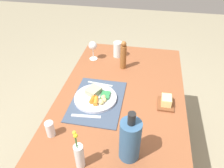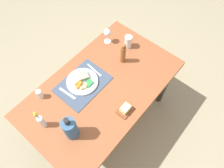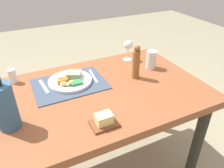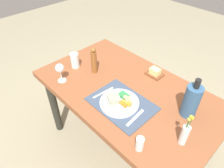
% 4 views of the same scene
% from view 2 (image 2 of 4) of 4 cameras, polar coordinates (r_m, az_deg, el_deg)
% --- Properties ---
extents(ground_plane, '(8.00, 8.00, 0.00)m').
position_cam_2_polar(ground_plane, '(2.47, -2.12, -9.46)').
color(ground_plane, gray).
extents(dining_table, '(1.40, 0.83, 0.75)m').
position_cam_2_polar(dining_table, '(1.88, -2.76, -2.31)').
color(dining_table, brown).
rests_on(dining_table, ground_plane).
extents(placemat, '(0.44, 0.32, 0.01)m').
position_cam_2_polar(placemat, '(1.82, -7.93, 0.01)').
color(placemat, '#3B495F').
rests_on(placemat, dining_table).
extents(dinner_plate, '(0.27, 0.27, 0.06)m').
position_cam_2_polar(dinner_plate, '(1.81, -8.05, 0.75)').
color(dinner_plate, silver).
rests_on(dinner_plate, placemat).
extents(fork, '(0.03, 0.18, 0.00)m').
position_cam_2_polar(fork, '(1.88, -4.86, 3.82)').
color(fork, silver).
rests_on(fork, placemat).
extents(knife, '(0.03, 0.18, 0.00)m').
position_cam_2_polar(knife, '(1.79, -12.03, -2.55)').
color(knife, silver).
rests_on(knife, placemat).
extents(cooler_bottle, '(0.10, 0.10, 0.29)m').
position_cam_2_polar(cooler_bottle, '(1.54, -11.26, -11.81)').
color(cooler_bottle, '#345A81').
rests_on(cooler_bottle, dining_table).
extents(flower_vase, '(0.04, 0.04, 0.24)m').
position_cam_2_polar(flower_vase, '(1.66, -18.63, -9.60)').
color(flower_vase, silver).
rests_on(flower_vase, dining_table).
extents(water_tumbler, '(0.07, 0.07, 0.13)m').
position_cam_2_polar(water_tumbler, '(2.01, 4.41, 11.25)').
color(water_tumbler, silver).
rests_on(water_tumbler, dining_table).
extents(pepper_mill, '(0.05, 0.05, 0.23)m').
position_cam_2_polar(pepper_mill, '(1.86, 3.04, 8.33)').
color(pepper_mill, brown).
rests_on(pepper_mill, dining_table).
extents(butter_dish, '(0.13, 0.10, 0.06)m').
position_cam_2_polar(butter_dish, '(1.67, 3.63, -6.83)').
color(butter_dish, brown).
rests_on(butter_dish, dining_table).
extents(wine_glass, '(0.07, 0.07, 0.16)m').
position_cam_2_polar(wine_glass, '(2.01, -1.32, 13.71)').
color(wine_glass, white).
rests_on(wine_glass, dining_table).
extents(salt_shaker, '(0.05, 0.05, 0.09)m').
position_cam_2_polar(salt_shaker, '(1.80, -19.07, -2.62)').
color(salt_shaker, white).
rests_on(salt_shaker, dining_table).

